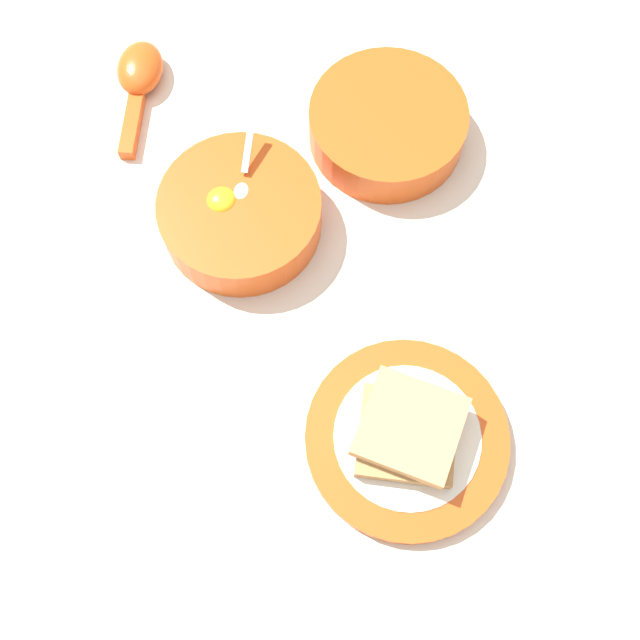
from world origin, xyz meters
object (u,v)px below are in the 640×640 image
egg_bowl (240,213)px  soup_spoon (139,76)px  toast_plate (407,438)px  toast_sandwich (408,431)px  congee_bowl (387,124)px

egg_bowl → soup_spoon: egg_bowl is taller
toast_plate → soup_spoon: size_ratio=1.29×
toast_sandwich → congee_bowl: bearing=-167.5°
toast_sandwich → congee_bowl: size_ratio=0.60×
toast_sandwich → soup_spoon: 0.52m
toast_plate → congee_bowl: size_ratio=1.13×
toast_plate → soup_spoon: (-0.36, -0.37, 0.01)m
toast_plate → congee_bowl: (-0.34, -0.08, 0.02)m
egg_bowl → toast_sandwich: (0.20, 0.21, 0.01)m
egg_bowl → congee_bowl: 0.20m
toast_plate → soup_spoon: bearing=-134.0°
congee_bowl → toast_sandwich: bearing=12.5°
egg_bowl → soup_spoon: size_ratio=1.12×
egg_bowl → toast_sandwich: bearing=46.6°
toast_sandwich → congee_bowl: toast_sandwich is taller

